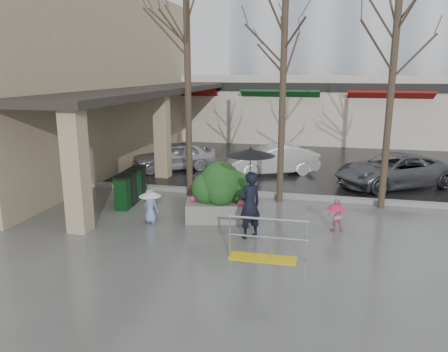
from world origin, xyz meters
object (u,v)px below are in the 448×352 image
at_px(tree_mideast, 394,53).
at_px(planter, 221,192).
at_px(handrail, 266,244).
at_px(child_pink, 336,212).
at_px(car_b, 273,159).
at_px(woman, 250,186).
at_px(tree_midwest, 284,42).
at_px(tree_west, 187,48).
at_px(child_blue, 150,202).
at_px(news_boxes, 131,187).
at_px(car_c, 394,170).
at_px(car_a, 174,156).

height_order(tree_mideast, planter, tree_mideast).
bearing_deg(handrail, tree_mideast, 56.81).
distance_m(child_pink, car_b, 6.92).
bearing_deg(woman, child_pink, 162.29).
xyz_separation_m(planter, car_b, (0.81, 6.25, -0.22)).
bearing_deg(woman, tree_midwest, -139.90).
bearing_deg(child_pink, woman, 9.82).
distance_m(tree_west, car_b, 6.47).
bearing_deg(child_blue, car_b, -93.01).
bearing_deg(planter, news_boxes, 163.49).
height_order(tree_west, planter, tree_west).
xyz_separation_m(tree_midwest, car_c, (4.05, 2.92, -4.60)).
xyz_separation_m(tree_west, news_boxes, (-1.65, -1.29, -4.53)).
relative_size(tree_west, child_blue, 6.64).
bearing_deg(handrail, car_b, 95.67).
height_order(handrail, planter, planter).
relative_size(tree_west, tree_midwest, 0.97).
bearing_deg(news_boxes, tree_west, 33.97).
height_order(car_b, car_c, same).
bearing_deg(child_blue, tree_midwest, -120.57).
height_order(child_pink, car_c, car_c).
distance_m(child_pink, car_c, 5.85).
xyz_separation_m(handrail, planter, (-1.68, 2.52, 0.47)).
height_order(tree_midwest, tree_mideast, tree_midwest).
bearing_deg(car_c, tree_west, -97.66).
height_order(handrail, woman, woman).
bearing_deg(tree_west, car_b, 57.93).
xyz_separation_m(handrail, tree_west, (-3.36, 4.80, 4.71)).
height_order(child_pink, car_a, car_a).
bearing_deg(woman, news_boxes, -69.58).
bearing_deg(news_boxes, child_pink, -14.17).
bearing_deg(tree_midwest, car_c, 35.85).
relative_size(child_blue, car_b, 0.27).
bearing_deg(handrail, woman, 115.36).
bearing_deg(handrail, tree_midwest, 91.91).
bearing_deg(child_pink, tree_west, -41.59).
bearing_deg(car_a, car_b, 59.95).
bearing_deg(tree_midwest, tree_mideast, -0.00).
xyz_separation_m(tree_mideast, woman, (-3.74, -3.53, -3.44)).
xyz_separation_m(child_pink, planter, (-3.32, 0.20, 0.32)).
height_order(tree_west, car_a, tree_west).
distance_m(planter, news_boxes, 3.49).
relative_size(woman, car_a, 0.66).
xyz_separation_m(tree_mideast, child_pink, (-1.50, -2.48, -4.33)).
relative_size(child_pink, car_a, 0.25).
bearing_deg(tree_west, planter, -53.64).
distance_m(tree_midwest, planter, 5.17).
height_order(handrail, news_boxes, news_boxes).
xyz_separation_m(tree_mideast, car_b, (-4.01, 3.97, -4.23)).
xyz_separation_m(tree_midwest, child_blue, (-3.46, -3.00, -4.60)).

